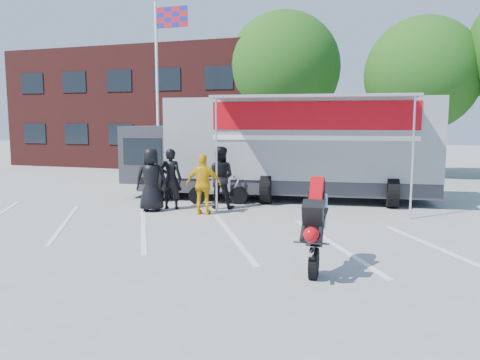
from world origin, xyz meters
The scene contains 13 objects.
ground centered at (0.00, 0.00, 0.00)m, with size 100.00×100.00×0.00m, color #989894.
parking_bay_lines centered at (0.00, 1.00, 0.01)m, with size 18.00×5.00×0.01m, color white.
office_building centered at (-10.00, 18.00, 3.50)m, with size 18.00×8.00×7.00m, color #4D1B18.
flagpole centered at (-6.24, 10.00, 5.05)m, with size 1.61×0.12×8.00m.
tree_left centered at (-2.00, 16.00, 5.57)m, with size 6.12×6.12×8.64m.
tree_mid centered at (5.00, 15.00, 4.94)m, with size 5.44×5.44×7.68m.
transporter_truck centered at (0.21, 6.67, 0.00)m, with size 11.03×5.32×3.51m, color gray, non-canonical shape.
parked_motorcycle centered at (-1.65, 4.94, 0.00)m, with size 0.66×1.98×1.04m, color #BABABF, non-canonical shape.
stunt_bike_rider centered at (2.52, -0.83, 0.00)m, with size 0.76×1.62×1.90m, color black, non-canonical shape.
spectator_leather_a centered at (-3.15, 3.20, 0.97)m, with size 0.95×0.62×1.95m, color black.
spectator_leather_b centered at (-2.75, 3.71, 0.95)m, with size 0.69×0.45×1.89m, color black.
spectator_leather_c centered at (-1.34, 4.28, 0.98)m, with size 0.95×0.74×1.96m, color black.
spectator_hivis centered at (-1.46, 3.23, 0.89)m, with size 1.04×0.43×1.78m, color #ECAE0C.
Camera 1 is at (3.78, -9.36, 2.72)m, focal length 35.00 mm.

